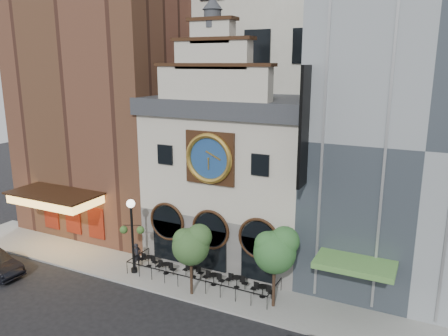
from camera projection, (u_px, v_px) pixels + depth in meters
ground at (182, 301)px, 27.77m from camera, size 120.00×120.00×0.00m
sidewalk at (201, 283)px, 29.93m from camera, size 44.00×5.00×0.15m
clock_building at (235, 172)px, 33.01m from camera, size 12.60×8.78×18.65m
theater_building at (114, 87)px, 39.09m from camera, size 14.00×15.60×25.00m
retail_building at (429, 135)px, 28.48m from camera, size 14.00×14.40×20.00m
office_tower at (291, 5)px, 40.49m from camera, size 20.00×16.00×40.00m
cafe_railing at (201, 276)px, 29.80m from camera, size 10.60×2.60×0.90m
bistro_0 at (149, 260)px, 32.05m from camera, size 1.58×0.68×0.90m
bistro_1 at (166, 268)px, 30.94m from camera, size 1.58×0.68×0.90m
bistro_2 at (193, 271)px, 30.42m from camera, size 1.58×0.68×0.90m
bistro_3 at (214, 279)px, 29.36m from camera, size 1.58×0.68×0.90m
bistro_4 at (237, 281)px, 29.01m from camera, size 1.58×0.68×0.90m
bistro_5 at (262, 290)px, 27.83m from camera, size 1.58×0.68×0.90m
pedestrian at (137, 255)px, 32.02m from camera, size 0.60×0.74×1.76m
lamppost at (132, 228)px, 30.49m from camera, size 1.64×1.03×5.45m
tree_left at (192, 244)px, 27.53m from camera, size 2.47×2.38×4.76m
tree_right at (276, 249)px, 26.05m from camera, size 2.68×2.58×5.16m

